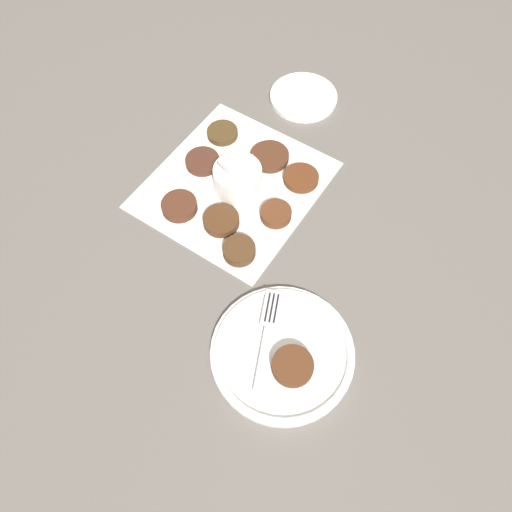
# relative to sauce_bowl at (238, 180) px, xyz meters

# --- Properties ---
(ground_plane) EXTENTS (4.00, 4.00, 0.00)m
(ground_plane) POSITION_rel_sauce_bowl_xyz_m (0.03, -0.01, -0.03)
(ground_plane) COLOR #605B56
(napkin) EXTENTS (0.33, 0.31, 0.00)m
(napkin) POSITION_rel_sauce_bowl_xyz_m (0.00, 0.01, -0.03)
(napkin) COLOR white
(napkin) RESTS_ON ground_plane
(sauce_bowl) EXTENTS (0.10, 0.09, 0.11)m
(sauce_bowl) POSITION_rel_sauce_bowl_xyz_m (0.00, 0.00, 0.00)
(sauce_bowl) COLOR white
(sauce_bowl) RESTS_ON napkin
(fritter_0) EXTENTS (0.07, 0.07, 0.01)m
(fritter_0) POSITION_rel_sauce_bowl_xyz_m (0.08, -0.09, -0.02)
(fritter_0) COLOR #582D16
(fritter_0) RESTS_ON napkin
(fritter_1) EXTENTS (0.07, 0.07, 0.02)m
(fritter_1) POSITION_rel_sauce_bowl_xyz_m (-0.10, 0.06, -0.02)
(fritter_1) COLOR #4D291A
(fritter_1) RESTS_ON napkin
(fritter_2) EXTENTS (0.06, 0.06, 0.01)m
(fritter_2) POSITION_rel_sauce_bowl_xyz_m (0.10, 0.10, -0.02)
(fritter_2) COLOR #48351A
(fritter_2) RESTS_ON napkin
(fritter_3) EXTENTS (0.08, 0.08, 0.01)m
(fritter_3) POSITION_rel_sauce_bowl_xyz_m (0.09, -0.01, -0.02)
(fritter_3) COLOR #4A2A19
(fritter_3) RESTS_ON napkin
(fritter_4) EXTENTS (0.07, 0.07, 0.02)m
(fritter_4) POSITION_rel_sauce_bowl_xyz_m (-0.09, -0.02, -0.02)
(fritter_4) COLOR #492B17
(fritter_4) RESTS_ON napkin
(fritter_5) EXTENTS (0.07, 0.07, 0.01)m
(fritter_5) POSITION_rel_sauce_bowl_xyz_m (0.01, 0.09, -0.02)
(fritter_5) COLOR #48271D
(fritter_5) RESTS_ON napkin
(fritter_6) EXTENTS (0.06, 0.06, 0.02)m
(fritter_6) POSITION_rel_sauce_bowl_xyz_m (-0.02, -0.10, -0.02)
(fritter_6) COLOR #582F1A
(fritter_6) RESTS_ON napkin
(fritter_7) EXTENTS (0.06, 0.06, 0.02)m
(fritter_7) POSITION_rel_sauce_bowl_xyz_m (-0.12, -0.08, -0.01)
(fritter_7) COLOR #49301B
(fritter_7) RESTS_ON napkin
(serving_plate) EXTENTS (0.23, 0.23, 0.02)m
(serving_plate) POSITION_rel_sauce_bowl_xyz_m (-0.24, -0.24, -0.02)
(serving_plate) COLOR white
(serving_plate) RESTS_ON ground_plane
(fritter_on_plate) EXTENTS (0.07, 0.07, 0.01)m
(fritter_on_plate) POSITION_rel_sauce_bowl_xyz_m (-0.26, -0.27, -0.00)
(fritter_on_plate) COLOR #512D19
(fritter_on_plate) RESTS_ON serving_plate
(fork) EXTENTS (0.17, 0.08, 0.00)m
(fork) POSITION_rel_sauce_bowl_xyz_m (-0.22, -0.20, -0.01)
(fork) COLOR silver
(fork) RESTS_ON serving_plate
(extra_saucer) EXTENTS (0.15, 0.15, 0.01)m
(extra_saucer) POSITION_rel_sauce_bowl_xyz_m (0.28, 0.02, -0.02)
(extra_saucer) COLOR white
(extra_saucer) RESTS_ON ground_plane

